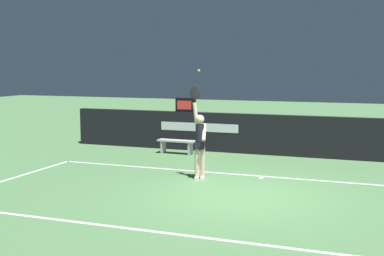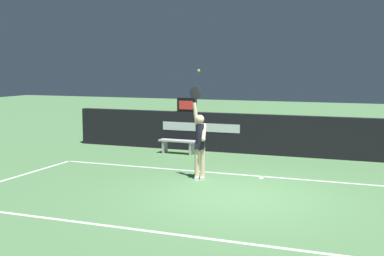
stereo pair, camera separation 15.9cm
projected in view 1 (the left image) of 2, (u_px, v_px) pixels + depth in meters
ground_plane at (242, 196)px, 11.24m from camera, size 60.00×60.00×0.00m
court_lines at (237, 200)px, 10.90m from camera, size 11.96×5.12×0.00m
back_wall at (286, 136)px, 16.17m from camera, size 14.96×0.26×1.29m
speed_display at (185, 105)px, 17.24m from camera, size 0.65×0.20×0.47m
tennis_player at (200, 141)px, 12.77m from camera, size 0.49×0.42×2.38m
tennis_ball at (199, 71)px, 12.60m from camera, size 0.06×0.06×0.06m
courtside_bench_near at (177, 144)px, 16.55m from camera, size 1.27×0.40×0.45m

